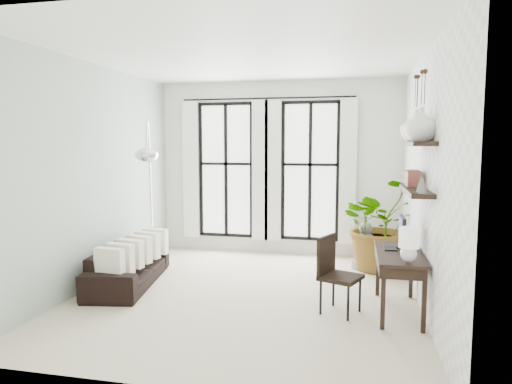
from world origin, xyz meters
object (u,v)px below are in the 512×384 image
(sofa, at_px, (129,266))
(plant, at_px, (381,224))
(desk, at_px, (400,257))
(desk_chair, at_px, (334,269))
(arc_lamp, at_px, (148,155))
(buddha, at_px, (365,249))

(sofa, distance_m, plant, 4.00)
(plant, xyz_separation_m, desk, (0.12, -1.99, -0.05))
(sofa, height_order, desk_chair, desk_chair)
(sofa, xyz_separation_m, plant, (3.63, 1.60, 0.48))
(desk_chair, xyz_separation_m, arc_lamp, (-2.88, 0.99, 1.35))
(plant, height_order, buddha, plant)
(arc_lamp, bearing_deg, sofa, -101.27)
(buddha, bearing_deg, desk, -80.15)
(sofa, relative_size, buddha, 2.43)
(arc_lamp, xyz_separation_m, buddha, (3.29, 1.10, -1.56))
(desk, bearing_deg, desk_chair, -174.18)
(sofa, relative_size, desk_chair, 2.02)
(sofa, distance_m, desk_chair, 3.03)
(sofa, bearing_deg, buddha, -73.95)
(desk, bearing_deg, plant, 93.33)
(desk, height_order, desk_chair, desk)
(plant, relative_size, desk, 1.19)
(desk_chair, bearing_deg, sofa, -166.30)
(arc_lamp, bearing_deg, desk_chair, -18.94)
(sofa, xyz_separation_m, arc_lamp, (0.10, 0.52, 1.61))
(sofa, bearing_deg, arc_lamp, -20.66)
(buddha, bearing_deg, plant, -4.85)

